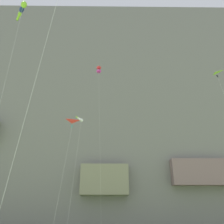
# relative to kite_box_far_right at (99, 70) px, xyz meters

# --- Properties ---
(cliff_face) EXTENTS (180.00, 32.10, 63.19)m
(cliff_face) POSITION_rel_kite_box_far_right_xyz_m (1.30, 26.31, -0.42)
(cliff_face) COLOR slate
(cliff_face) RESTS_ON ground
(kite_box_far_right) EXTENTS (1.82, 6.34, 32.88)m
(kite_box_far_right) POSITION_rel_kite_box_far_right_xyz_m (0.00, 0.00, 0.00)
(kite_box_far_right) COLOR red
(kite_box_far_right) RESTS_ON ground
(kite_windsock_low_center) EXTENTS (4.03, 8.27, 26.35)m
(kite_windsock_low_center) POSITION_rel_kite_box_far_right_xyz_m (-8.08, -22.15, -6.20)
(kite_windsock_low_center) COLOR #8CCC33
(kite_windsock_low_center) RESTS_ON ground
(kite_delta_high_left) EXTENTS (3.23, 2.56, 22.46)m
(kite_delta_high_left) POSITION_rel_kite_box_far_right_xyz_m (17.90, -13.69, -10.45)
(kite_delta_high_left) COLOR #8CCC33
(kite_delta_high_left) RESTS_ON ground
(kite_delta_upper_left) EXTENTS (1.70, 6.29, 15.12)m
(kite_delta_upper_left) POSITION_rel_kite_box_far_right_xyz_m (-3.04, -11.61, -17.37)
(kite_delta_upper_left) COLOR red
(kite_delta_upper_left) RESTS_ON ground
(kite_windsock_front_field) EXTENTS (1.15, 6.13, 18.98)m
(kite_windsock_front_field) POSITION_rel_kite_box_far_right_xyz_m (-2.72, -5.05, -13.44)
(kite_windsock_front_field) COLOR white
(kite_windsock_front_field) RESTS_ON ground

